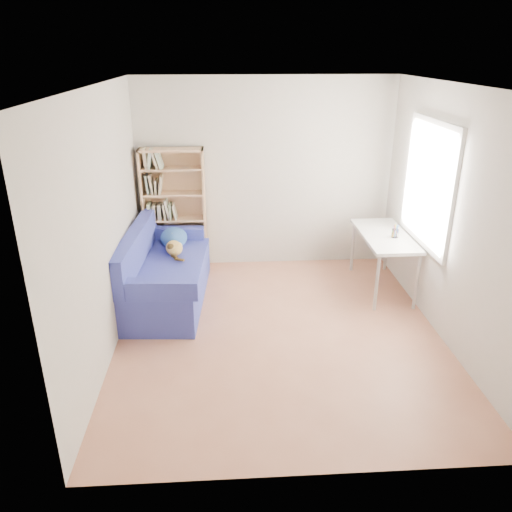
# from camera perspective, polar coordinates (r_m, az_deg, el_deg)

# --- Properties ---
(ground) EXTENTS (4.00, 4.00, 0.00)m
(ground) POSITION_cam_1_polar(r_m,az_deg,el_deg) (5.59, 2.64, -8.74)
(ground) COLOR #A16249
(ground) RESTS_ON ground
(room_shell) EXTENTS (3.54, 4.04, 2.62)m
(room_shell) POSITION_cam_1_polar(r_m,az_deg,el_deg) (4.98, 4.08, 7.79)
(room_shell) COLOR silver
(room_shell) RESTS_ON ground
(sofa) EXTENTS (1.00, 1.90, 0.91)m
(sofa) POSITION_cam_1_polar(r_m,az_deg,el_deg) (6.24, -10.49, -2.04)
(sofa) COLOR navy
(sofa) RESTS_ON ground
(bookshelf) EXTENTS (0.85, 0.26, 1.70)m
(bookshelf) POSITION_cam_1_polar(r_m,az_deg,el_deg) (6.96, -9.25, 4.60)
(bookshelf) COLOR tan
(bookshelf) RESTS_ON ground
(desk) EXTENTS (0.58, 1.27, 0.75)m
(desk) POSITION_cam_1_polar(r_m,az_deg,el_deg) (6.50, 14.49, 1.85)
(desk) COLOR white
(desk) RESTS_ON ground
(pen_cup) EXTENTS (0.09, 0.09, 0.17)m
(pen_cup) POSITION_cam_1_polar(r_m,az_deg,el_deg) (6.38, 15.62, 2.62)
(pen_cup) COLOR white
(pen_cup) RESTS_ON desk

